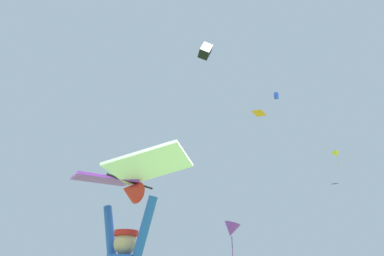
% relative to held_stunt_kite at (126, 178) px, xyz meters
% --- Properties ---
extents(held_stunt_kite, '(1.68, 1.05, 0.39)m').
position_rel_held_stunt_kite_xyz_m(held_stunt_kite, '(0.00, 0.00, 0.00)').
color(held_stunt_kite, black).
extents(distant_kite_black_low_right, '(0.87, 1.04, 1.10)m').
position_rel_held_stunt_kite_xyz_m(distant_kite_black_low_right, '(-3.08, 9.58, 10.52)').
color(distant_kite_black_low_right, black).
extents(distant_kite_purple_mid_left, '(1.56, 1.43, 2.55)m').
position_rel_held_stunt_kite_xyz_m(distant_kite_purple_mid_left, '(-5.03, 17.83, 2.49)').
color(distant_kite_purple_mid_left, purple).
extents(distant_kite_yellow_high_left, '(1.04, 1.13, 1.79)m').
position_rel_held_stunt_kite_xyz_m(distant_kite_yellow_high_left, '(2.36, 34.79, 12.86)').
color(distant_kite_yellow_high_left, yellow).
extents(distant_kite_blue_mid_right, '(0.56, 0.50, 0.77)m').
position_rel_held_stunt_kite_xyz_m(distant_kite_blue_mid_right, '(-2.64, 29.86, 19.48)').
color(distant_kite_blue_mid_right, blue).
extents(distant_kite_black_overhead_distant, '(0.80, 0.77, 0.35)m').
position_rel_held_stunt_kite_xyz_m(distant_kite_black_overhead_distant, '(1.65, 27.25, 7.37)').
color(distant_kite_black_overhead_distant, black).
extents(distant_kite_orange_low_left, '(0.81, 0.82, 0.25)m').
position_rel_held_stunt_kite_xyz_m(distant_kite_orange_low_left, '(-0.94, 11.43, 7.05)').
color(distant_kite_orange_low_left, orange).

